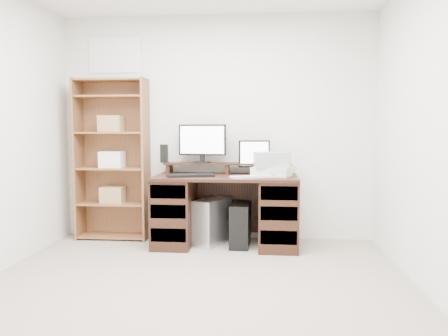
# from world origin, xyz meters

# --- Properties ---
(room) EXTENTS (3.54, 4.04, 2.54)m
(room) POSITION_xyz_m (-0.00, 0.00, 1.25)
(room) COLOR #A29080
(room) RESTS_ON ground
(desk) EXTENTS (1.50, 0.70, 0.75)m
(desk) POSITION_xyz_m (0.13, 1.64, 0.39)
(desk) COLOR black
(desk) RESTS_ON ground
(riser_shelf) EXTENTS (1.40, 0.22, 0.12)m
(riser_shelf) POSITION_xyz_m (0.13, 1.85, 0.84)
(riser_shelf) COLOR black
(riser_shelf) RESTS_ON desk
(monitor_wide) EXTENTS (0.53, 0.16, 0.42)m
(monitor_wide) POSITION_xyz_m (-0.14, 1.83, 1.11)
(monitor_wide) COLOR black
(monitor_wide) RESTS_ON riser_shelf
(monitor_small) EXTENTS (0.34, 0.15, 0.37)m
(monitor_small) POSITION_xyz_m (0.43, 1.82, 0.95)
(monitor_small) COLOR black
(monitor_small) RESTS_ON desk
(speaker) EXTENTS (0.09, 0.09, 0.20)m
(speaker) POSITION_xyz_m (-0.57, 1.82, 0.97)
(speaker) COLOR black
(speaker) RESTS_ON riser_shelf
(keyboard_black) EXTENTS (0.50, 0.28, 0.03)m
(keyboard_black) POSITION_xyz_m (-0.21, 1.51, 0.76)
(keyboard_black) COLOR black
(keyboard_black) RESTS_ON desk
(keyboard_white) EXTENTS (0.42, 0.27, 0.02)m
(keyboard_white) POSITION_xyz_m (0.39, 1.48, 0.76)
(keyboard_white) COLOR silver
(keyboard_white) RESTS_ON desk
(mouse) EXTENTS (0.10, 0.08, 0.03)m
(mouse) POSITION_xyz_m (0.71, 1.50, 0.77)
(mouse) COLOR white
(mouse) RESTS_ON desk
(printer) EXTENTS (0.45, 0.38, 0.10)m
(printer) POSITION_xyz_m (0.62, 1.65, 0.80)
(printer) COLOR beige
(printer) RESTS_ON desk
(basket) EXTENTS (0.39, 0.30, 0.15)m
(basket) POSITION_xyz_m (0.62, 1.65, 0.92)
(basket) COLOR #92969C
(basket) RESTS_ON printer
(tower_silver) EXTENTS (0.40, 0.54, 0.49)m
(tower_silver) POSITION_xyz_m (-0.01, 1.69, 0.25)
(tower_silver) COLOR silver
(tower_silver) RESTS_ON ground
(tower_black) EXTENTS (0.21, 0.46, 0.46)m
(tower_black) POSITION_xyz_m (0.29, 1.65, 0.23)
(tower_black) COLOR black
(tower_black) RESTS_ON ground
(bookshelf) EXTENTS (0.80, 0.30, 1.80)m
(bookshelf) POSITION_xyz_m (-1.16, 1.86, 0.92)
(bookshelf) COLOR brown
(bookshelf) RESTS_ON ground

